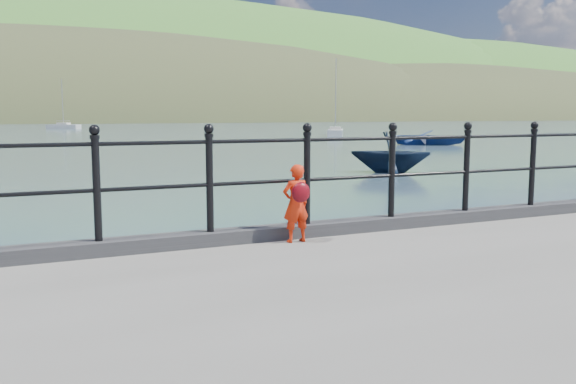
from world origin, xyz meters
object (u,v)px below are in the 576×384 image
launch_blue (431,138)px  sailboat_deep (64,127)px  child (296,203)px  launch_navy (390,152)px  railing (260,169)px  sailboat_far (335,133)px

launch_blue → sailboat_deep: 70.26m
child → launch_navy: (11.56, 15.17, -0.60)m
railing → sailboat_far: size_ratio=2.08×
child → launch_blue: bearing=-133.3°
railing → launch_navy: (11.89, 14.89, -0.97)m
launch_blue → sailboat_far: 20.92m
railing → child: bearing=-39.6°
child → launch_blue: (27.49, 33.03, -0.88)m
railing → sailboat_far: sailboat_far is taller
railing → child: 0.56m
child → sailboat_deep: sailboat_deep is taller
sailboat_deep → child: bearing=-55.0°
launch_navy → child: bearing=179.4°
child → launch_navy: bearing=-130.9°
sailboat_deep → launch_blue: bearing=-33.6°
railing → child: railing is taller
railing → launch_blue: (27.82, 32.76, -1.24)m
child → sailboat_deep: size_ratio=0.11×
railing → sailboat_far: bearing=60.1°
railing → child: (0.33, -0.27, -0.37)m
launch_blue → railing: bearing=178.9°
launch_blue → launch_navy: (-15.93, -17.87, 0.28)m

